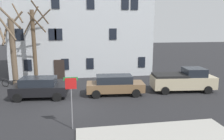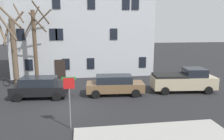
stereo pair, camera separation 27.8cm
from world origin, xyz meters
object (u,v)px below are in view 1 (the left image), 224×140
object	(u,v)px
building_main	(82,25)
pickup_truck_beige	(183,80)
bicycle_leaning	(10,83)
car_black_wagon	(40,87)
street_sign_pole	(71,93)
car_brown_wagon	(115,85)
tree_bare_near	(12,48)
tree_bare_mid	(34,42)

from	to	relation	value
building_main	pickup_truck_beige	xyz separation A→B (m)	(8.44, -10.07, -4.75)
building_main	bicycle_leaning	distance (m)	10.85
car_black_wagon	street_sign_pole	bearing A→B (deg)	-65.73
car_brown_wagon	pickup_truck_beige	world-z (taller)	pickup_truck_beige
pickup_truck_beige	building_main	bearing A→B (deg)	129.94
car_brown_wagon	street_sign_pole	bearing A→B (deg)	-120.69
street_sign_pole	bicycle_leaning	distance (m)	11.41
car_black_wagon	bicycle_leaning	size ratio (longest dim) A/B	2.63
building_main	tree_bare_near	distance (m)	9.12
bicycle_leaning	tree_bare_mid	bearing A→B (deg)	23.72
car_brown_wagon	building_main	bearing A→B (deg)	102.76
pickup_truck_beige	street_sign_pole	bearing A→B (deg)	-148.48
tree_bare_near	car_black_wagon	world-z (taller)	tree_bare_near
building_main	tree_bare_mid	size ratio (longest dim) A/B	2.07
street_sign_pole	tree_bare_near	bearing A→B (deg)	119.08
car_brown_wagon	bicycle_leaning	xyz separation A→B (m)	(-9.32, 3.88, -0.50)
tree_bare_mid	car_black_wagon	distance (m)	5.85
tree_bare_mid	car_brown_wagon	distance (m)	9.21
tree_bare_near	tree_bare_mid	bearing A→B (deg)	14.09
tree_bare_near	street_sign_pole	distance (m)	11.68
bicycle_leaning	car_black_wagon	bearing A→B (deg)	-48.89
pickup_truck_beige	bicycle_leaning	distance (m)	15.91
street_sign_pole	bicycle_leaning	world-z (taller)	street_sign_pole
car_brown_wagon	car_black_wagon	bearing A→B (deg)	178.81
building_main	car_black_wagon	distance (m)	11.79
car_black_wagon	pickup_truck_beige	world-z (taller)	pickup_truck_beige
building_main	bicycle_leaning	bearing A→B (deg)	-138.02
pickup_truck_beige	car_brown_wagon	bearing A→B (deg)	-178.94
pickup_truck_beige	bicycle_leaning	xyz separation A→B (m)	(-15.45, 3.77, -0.62)
pickup_truck_beige	street_sign_pole	world-z (taller)	street_sign_pole
building_main	pickup_truck_beige	bearing A→B (deg)	-50.06
tree_bare_mid	street_sign_pole	bearing A→B (deg)	-70.74
tree_bare_mid	car_brown_wagon	bearing A→B (deg)	-34.35
tree_bare_near	car_brown_wagon	size ratio (longest dim) A/B	1.59
tree_bare_near	car_brown_wagon	xyz separation A→B (m)	(9.02, -4.37, -2.81)
car_black_wagon	car_brown_wagon	xyz separation A→B (m)	(6.04, -0.13, -0.01)
building_main	tree_bare_near	size ratio (longest dim) A/B	2.12
car_brown_wagon	tree_bare_mid	bearing A→B (deg)	145.65
street_sign_pole	bicycle_leaning	xyz separation A→B (m)	(-5.92, 9.61, -1.68)
tree_bare_near	bicycle_leaning	xyz separation A→B (m)	(-0.30, -0.49, -3.31)
tree_bare_near	car_brown_wagon	bearing A→B (deg)	-25.85
tree_bare_near	tree_bare_mid	world-z (taller)	tree_bare_mid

